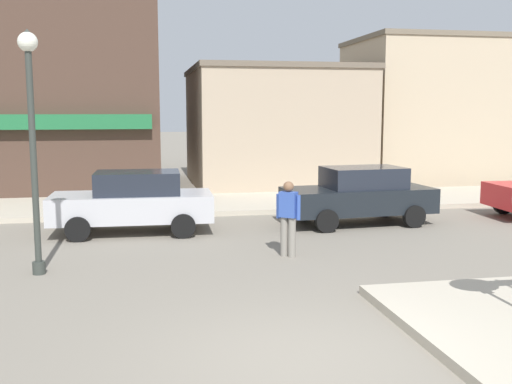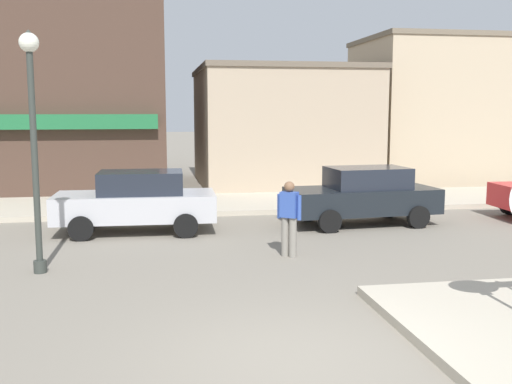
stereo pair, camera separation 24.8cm
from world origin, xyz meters
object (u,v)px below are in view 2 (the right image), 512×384
lamp_post (33,117)px  parked_car_second (363,195)px  parked_car_nearest (137,201)px  pedestrian_crossing_near (289,216)px

lamp_post → parked_car_second: lamp_post is taller
parked_car_nearest → parked_car_second: bearing=0.4°
lamp_post → pedestrian_crossing_near: bearing=5.1°
parked_car_second → pedestrian_crossing_near: (-2.78, -3.19, 0.06)m
parked_car_second → pedestrian_crossing_near: 4.24m
parked_car_nearest → pedestrian_crossing_near: size_ratio=2.51×
pedestrian_crossing_near → parked_car_nearest: bearing=135.7°
parked_car_second → pedestrian_crossing_near: bearing=-131.1°
lamp_post → parked_car_nearest: 4.54m
pedestrian_crossing_near → lamp_post: bearing=-174.9°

